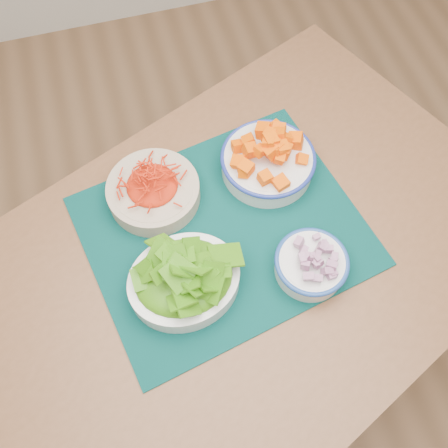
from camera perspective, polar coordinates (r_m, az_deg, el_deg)
name	(u,v)px	position (r m, az deg, el deg)	size (l,w,h in m)	color
ground	(218,436)	(1.75, -0.70, -23.05)	(4.00, 4.00, 0.00)	#9E724C
table	(240,271)	(1.17, 1.87, -5.36)	(1.47, 1.25, 0.75)	brown
placemat	(224,231)	(1.11, 0.00, -0.77)	(0.59, 0.48, 0.00)	black
carrot_bowl	(153,189)	(1.13, -8.12, 3.98)	(0.22, 0.22, 0.08)	#BDA98C
squash_bowl	(268,158)	(1.15, 5.08, 7.53)	(0.25, 0.25, 0.10)	silver
lettuce_bowl	(184,277)	(1.01, -4.64, -6.08)	(0.26, 0.23, 0.11)	white
onion_bowl	(311,263)	(1.05, 9.96, -4.38)	(0.19, 0.19, 0.08)	silver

